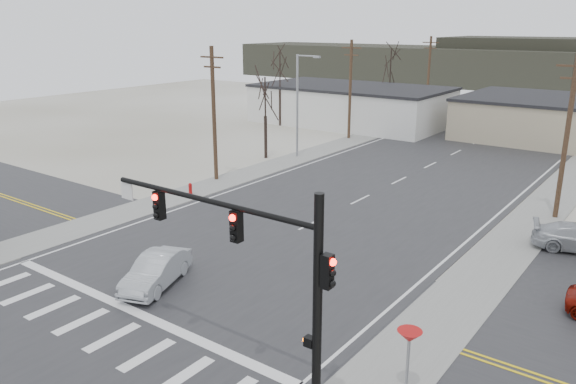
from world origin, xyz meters
name	(u,v)px	position (x,y,z in m)	size (l,w,h in m)	color
ground	(219,270)	(0.00, 0.00, 0.00)	(140.00, 140.00, 0.00)	silver
main_road	(367,196)	(0.00, 15.00, 0.02)	(18.00, 110.00, 0.05)	#27272A
cross_road	(219,269)	(0.00, 0.00, 0.02)	(90.00, 10.00, 0.04)	#27272A
sidewalk_left	(287,161)	(-10.60, 20.00, 0.03)	(3.00, 90.00, 0.06)	gray
sidewalk_right	(547,206)	(10.60, 20.00, 0.03)	(3.00, 90.00, 0.06)	gray
traffic_signal_mast	(265,263)	(7.89, -6.20, 4.67)	(8.95, 0.43, 7.20)	black
fire_hydrant	(190,189)	(-10.20, 8.00, 0.45)	(0.24, 0.24, 0.87)	#A50C0C
yield_sign	(409,339)	(11.50, -3.50, 2.07)	(0.80, 0.80, 2.35)	gray
building_left_far	(351,105)	(-16.00, 40.00, 2.26)	(22.30, 12.30, 4.50)	silver
upole_left_b	(214,112)	(-11.50, 12.00, 5.22)	(2.20, 0.30, 10.00)	#4B3623
upole_left_c	(350,88)	(-11.50, 32.00, 5.22)	(2.20, 0.30, 10.00)	#4B3623
upole_left_d	(429,74)	(-11.50, 52.00, 5.22)	(2.20, 0.30, 10.00)	#4B3623
upole_right_a	(567,135)	(11.50, 18.00, 5.22)	(2.20, 0.30, 10.00)	#4B3623
streetlight_main	(299,100)	(-10.80, 22.00, 5.09)	(2.40, 0.25, 9.00)	gray
tree_left_near	(265,99)	(-13.00, 20.00, 5.23)	(3.30, 3.30, 7.35)	black
tree_left_far	(391,68)	(-14.00, 46.00, 6.28)	(3.96, 3.96, 8.82)	black
tree_left_mid	(280,71)	(-22.00, 34.00, 6.28)	(3.96, 3.96, 8.82)	black
hill_left	(398,63)	(-35.00, 92.00, 3.50)	(70.00, 18.00, 7.00)	#333026
sedan_crossing	(156,271)	(-1.05, -3.00, 0.77)	(1.54, 4.41, 1.45)	#9DA2A8
car_far_a	(567,128)	(6.46, 47.18, 0.78)	(2.06, 5.07, 1.47)	black
car_far_b	(515,110)	(-1.68, 57.67, 0.74)	(1.65, 4.10, 1.40)	black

